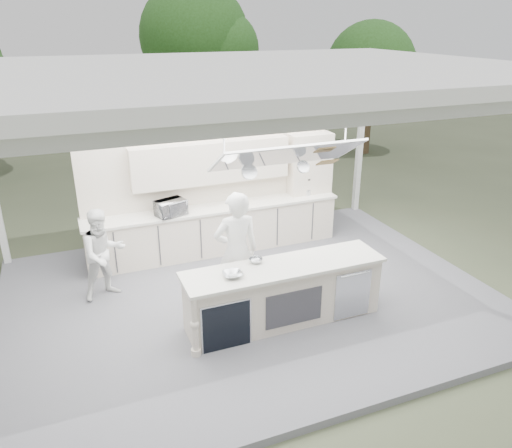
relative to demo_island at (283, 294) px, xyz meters
name	(u,v)px	position (x,y,z in m)	size (l,w,h in m)	color
ground	(250,301)	(-0.18, 0.91, -0.60)	(90.00, 90.00, 0.00)	#484E36
stage_deck	(250,298)	(-0.18, 0.91, -0.54)	(8.00, 6.00, 0.12)	#5A5A5E
tent	(250,76)	(-0.18, 0.90, 3.11)	(8.20, 6.20, 3.86)	white
demo_island	(283,294)	(0.00, 0.00, 0.00)	(3.10, 0.79, 0.95)	beige
back_counter	(216,229)	(-0.18, 2.81, 0.00)	(5.08, 0.72, 0.95)	beige
back_wall_unit	(232,176)	(0.27, 3.03, 0.98)	(5.05, 0.48, 2.25)	beige
tree_cluster	(132,60)	(-0.34, 10.68, 2.69)	(19.55, 9.40, 5.85)	brown
head_chef	(236,252)	(-0.51, 0.65, 0.51)	(0.72, 0.47, 1.97)	white
sous_chef	(103,254)	(-2.42, 1.80, 0.30)	(0.75, 0.59, 1.55)	white
toaster_oven	(171,208)	(-1.08, 2.66, 0.62)	(0.54, 0.36, 0.30)	silver
bowl_large	(233,275)	(-0.81, -0.04, 0.51)	(0.29, 0.29, 0.07)	silver
bowl_small	(256,260)	(-0.34, 0.26, 0.51)	(0.21, 0.21, 0.06)	#AFB1B6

